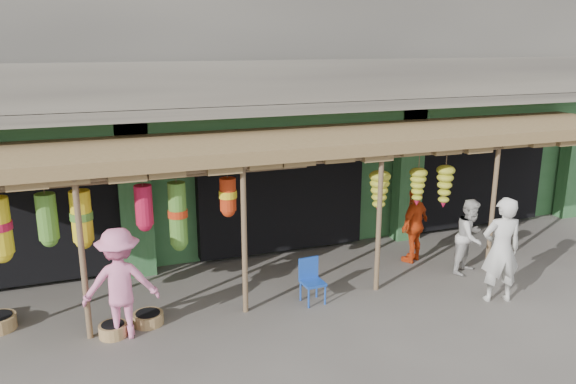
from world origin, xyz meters
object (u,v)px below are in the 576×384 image
object	(u,v)px
person_right	(470,236)
person_vendor	(415,225)
person_front	(501,250)
person_shopper	(120,284)
blue_chair	(311,278)

from	to	relation	value
person_right	person_vendor	bearing A→B (deg)	100.21
person_front	person_right	distance (m)	1.27
person_front	person_right	xyz separation A→B (m)	(0.32, 1.21, -0.20)
person_shopper	person_right	bearing A→B (deg)	-173.38
person_right	person_shopper	bearing A→B (deg)	154.19
blue_chair	person_shopper	bearing A→B (deg)	177.89
blue_chair	person_right	xyz separation A→B (m)	(3.41, 0.10, 0.31)
person_right	person_shopper	size ratio (longest dim) A/B	0.85
person_right	person_shopper	distance (m)	6.60
person_vendor	person_shopper	bearing A→B (deg)	-17.82
blue_chair	person_vendor	size ratio (longest dim) A/B	0.49
blue_chair	person_shopper	size ratio (longest dim) A/B	0.44
person_front	person_vendor	bearing A→B (deg)	-64.95
person_right	person_shopper	xyz separation A→B (m)	(-6.59, -0.21, 0.13)
blue_chair	person_front	distance (m)	3.32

